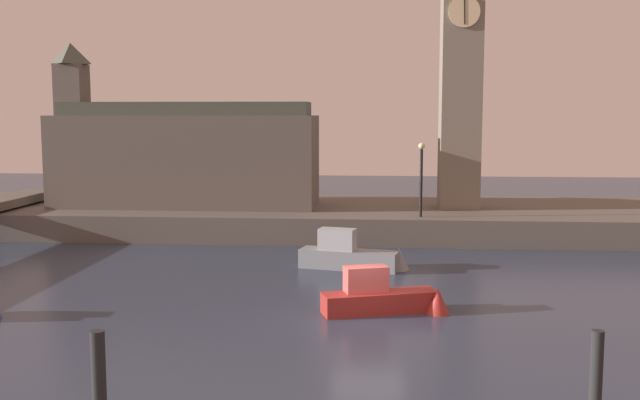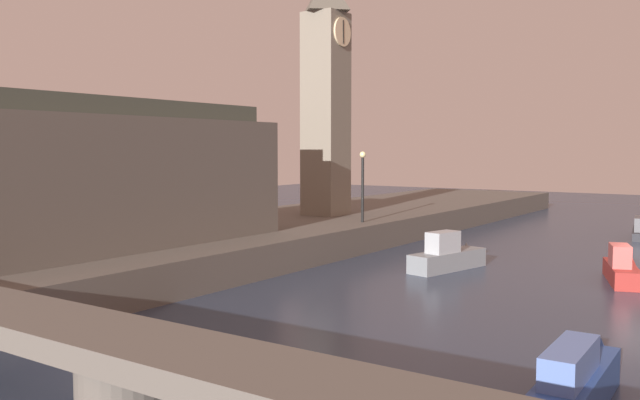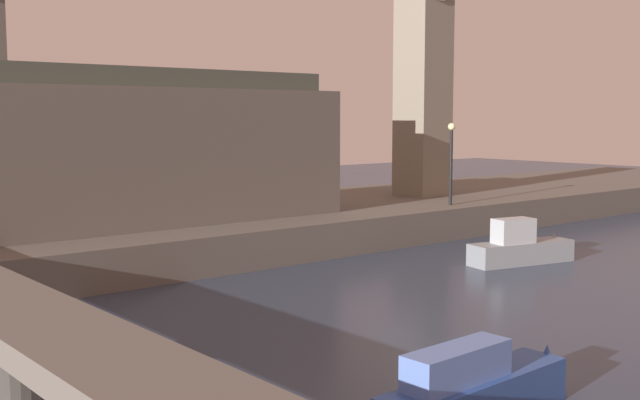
{
  "view_description": "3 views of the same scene",
  "coord_description": "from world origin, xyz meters",
  "px_view_note": "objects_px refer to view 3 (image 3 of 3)",
  "views": [
    {
      "loc": [
        0.35,
        -24.56,
        7.05
      ],
      "look_at": [
        -2.9,
        15.08,
        2.4
      ],
      "focal_mm": 41.15,
      "sensor_mm": 36.0,
      "label": 1
    },
    {
      "loc": [
        -30.34,
        -4.39,
        5.69
      ],
      "look_at": [
        -1.72,
        15.28,
        3.04
      ],
      "focal_mm": 37.92,
      "sensor_mm": 36.0,
      "label": 2
    },
    {
      "loc": [
        -27.24,
        -10.27,
        5.91
      ],
      "look_at": [
        -5.88,
        15.22,
        2.33
      ],
      "focal_mm": 44.36,
      "sensor_mm": 36.0,
      "label": 3
    }
  ],
  "objects_px": {
    "boat_tour_blue": "(484,388)",
    "boat_cruiser_grey": "(526,247)",
    "streetlamp": "(451,154)",
    "clock_tower": "(424,53)",
    "parliament_hall": "(148,147)"
  },
  "relations": [
    {
      "from": "clock_tower",
      "to": "streetlamp",
      "type": "bearing_deg",
      "value": -120.34
    },
    {
      "from": "clock_tower",
      "to": "streetlamp",
      "type": "relative_size",
      "value": 3.75
    },
    {
      "from": "clock_tower",
      "to": "streetlamp",
      "type": "distance_m",
      "value": 7.16
    },
    {
      "from": "parliament_hall",
      "to": "streetlamp",
      "type": "distance_m",
      "value": 14.91
    },
    {
      "from": "clock_tower",
      "to": "parliament_hall",
      "type": "height_order",
      "value": "clock_tower"
    },
    {
      "from": "boat_cruiser_grey",
      "to": "boat_tour_blue",
      "type": "xyz_separation_m",
      "value": [
        -14.47,
        -9.36,
        -0.01
      ]
    },
    {
      "from": "boat_tour_blue",
      "to": "boat_cruiser_grey",
      "type": "bearing_deg",
      "value": 32.9
    },
    {
      "from": "parliament_hall",
      "to": "boat_tour_blue",
      "type": "xyz_separation_m",
      "value": [
        -3.4,
        -20.09,
        -4.0
      ]
    },
    {
      "from": "streetlamp",
      "to": "boat_tour_blue",
      "type": "xyz_separation_m",
      "value": [
        -17.78,
        -16.19,
        -3.4
      ]
    },
    {
      "from": "clock_tower",
      "to": "parliament_hall",
      "type": "bearing_deg",
      "value": -179.07
    },
    {
      "from": "parliament_hall",
      "to": "boat_tour_blue",
      "type": "height_order",
      "value": "parliament_hall"
    },
    {
      "from": "parliament_hall",
      "to": "boat_cruiser_grey",
      "type": "distance_m",
      "value": 15.92
    },
    {
      "from": "clock_tower",
      "to": "boat_tour_blue",
      "type": "distance_m",
      "value": 29.98
    },
    {
      "from": "clock_tower",
      "to": "boat_cruiser_grey",
      "type": "xyz_separation_m",
      "value": [
        -5.75,
        -11.0,
        -8.67
      ]
    },
    {
      "from": "streetlamp",
      "to": "boat_cruiser_grey",
      "type": "relative_size",
      "value": 0.77
    }
  ]
}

